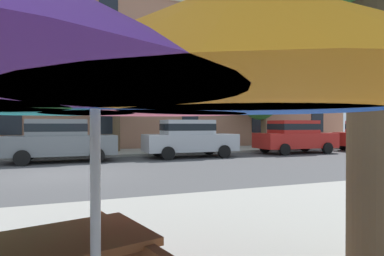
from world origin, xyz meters
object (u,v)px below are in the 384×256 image
sedan_silver (189,137)px  sedan_red_midblock (371,135)px  street_tree_middle (112,79)px  street_tree_right (263,96)px  patio_umbrella (95,66)px  sedan_gray (60,139)px  sedan_red (295,136)px

sedan_silver → sedan_red_midblock: size_ratio=1.00×
street_tree_middle → street_tree_right: street_tree_middle is taller
sedan_red_midblock → patio_umbrella: (-16.94, -12.70, 0.95)m
sedan_red_midblock → patio_umbrella: bearing=-143.1°
sedan_gray → sedan_red_midblock: 17.43m
sedan_silver → sedan_red: bearing=0.0°
sedan_gray → street_tree_right: (12.23, 3.72, 2.45)m
street_tree_right → sedan_red: bearing=-96.1°
sedan_red_midblock → street_tree_right: 6.85m
sedan_red → sedan_red_midblock: (5.60, 0.00, 0.00)m
street_tree_right → sedan_gray: bearing=-163.1°
sedan_silver → street_tree_middle: bearing=135.2°
sedan_gray → sedan_silver: 5.72m
patio_umbrella → sedan_red: bearing=48.2°
sedan_silver → street_tree_middle: street_tree_middle is taller
sedan_silver → sedan_red_midblock: bearing=0.0°
sedan_silver → sedan_red: (6.11, 0.00, 0.00)m
sedan_silver → street_tree_right: 7.89m
sedan_gray → sedan_red_midblock: size_ratio=1.00×
sedan_red_midblock → patio_umbrella: patio_umbrella is taller
sedan_silver → sedan_gray: bearing=180.0°
street_tree_middle → street_tree_right: size_ratio=1.09×
patio_umbrella → sedan_red_midblock: bearing=36.9°
sedan_silver → patio_umbrella: 13.77m
street_tree_right → patio_umbrella: street_tree_right is taller
sedan_silver → street_tree_right: bearing=29.8°
sedan_gray → patio_umbrella: 12.74m
sedan_red_midblock → street_tree_middle: (-14.93, 3.20, 3.03)m
sedan_red_midblock → street_tree_middle: street_tree_middle is taller
sedan_red → sedan_red_midblock: 5.60m
patio_umbrella → street_tree_right: bearing=54.4°
sedan_gray → street_tree_right: street_tree_right is taller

